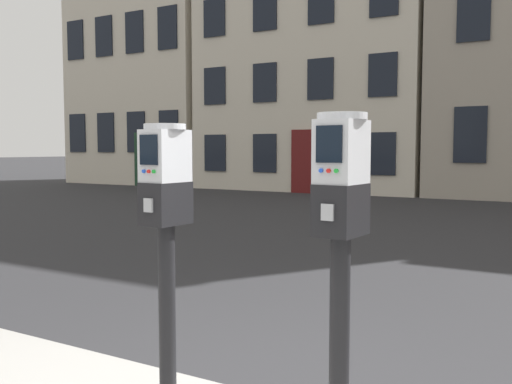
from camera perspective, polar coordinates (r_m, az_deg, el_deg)
name	(u,v)px	position (r m, az deg, el deg)	size (l,w,h in m)	color
parking_meter_near_kerb	(166,212)	(2.99, -9.05, -2.03)	(0.23, 0.26, 1.47)	black
parking_meter_twin_adjacent	(341,221)	(2.49, 8.51, -2.88)	(0.23, 0.26, 1.50)	black
townhouse_green_painted	(163,49)	(25.89, -9.34, 13.96)	(6.53, 5.51, 11.59)	beige
townhouse_cream_stone	(328,60)	(22.02, 7.22, 13.04)	(8.23, 6.10, 9.58)	beige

